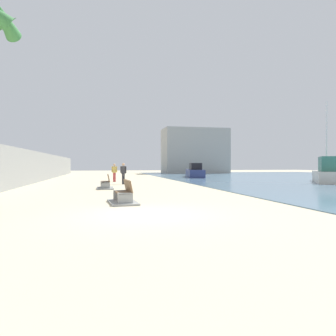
# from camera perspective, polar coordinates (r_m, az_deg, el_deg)

# --- Properties ---
(ground_plane) EXTENTS (120.00, 120.00, 0.00)m
(ground_plane) POSITION_cam_1_polar(r_m,az_deg,el_deg) (28.01, -9.36, -2.71)
(ground_plane) COLOR beige
(seawall) EXTENTS (0.80, 64.00, 2.82)m
(seawall) POSITION_cam_1_polar(r_m,az_deg,el_deg) (28.60, -24.55, 0.14)
(seawall) COLOR gray
(seawall) RESTS_ON ground
(bench_near) EXTENTS (1.26, 2.18, 0.98)m
(bench_near) POSITION_cam_1_polar(r_m,az_deg,el_deg) (13.08, -8.30, -5.45)
(bench_near) COLOR gray
(bench_near) RESTS_ON ground
(bench_far) EXTENTS (1.10, 2.10, 0.98)m
(bench_far) POSITION_cam_1_polar(r_m,az_deg,el_deg) (21.18, -11.51, -3.14)
(bench_far) COLOR gray
(bench_far) RESTS_ON ground
(person_walking) EXTENTS (0.49, 0.30, 1.76)m
(person_walking) POSITION_cam_1_polar(r_m,az_deg,el_deg) (25.68, -8.28, -0.69)
(person_walking) COLOR #333338
(person_walking) RESTS_ON ground
(person_standing) EXTENTS (0.52, 0.24, 1.73)m
(person_standing) POSITION_cam_1_polar(r_m,az_deg,el_deg) (29.47, -9.91, -0.58)
(person_standing) COLOR #B22D33
(person_standing) RESTS_ON ground
(boat_mid_bay) EXTENTS (3.45, 8.17, 1.80)m
(boat_mid_bay) POSITION_cam_1_polar(r_m,az_deg,el_deg) (39.73, 4.98, -0.71)
(boat_mid_bay) COLOR navy
(boat_mid_bay) RESTS_ON water_bay
(boat_distant) EXTENTS (5.32, 6.74, 7.33)m
(boat_distant) POSITION_cam_1_polar(r_m,az_deg,el_deg) (30.77, 27.43, -0.83)
(boat_distant) COLOR beige
(boat_distant) RESTS_ON water_bay
(harbor_building) EXTENTS (12.00, 6.00, 8.41)m
(harbor_building) POSITION_cam_1_polar(r_m,az_deg,el_deg) (58.58, 5.00, 3.13)
(harbor_building) COLOR #9E9E99
(harbor_building) RESTS_ON ground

